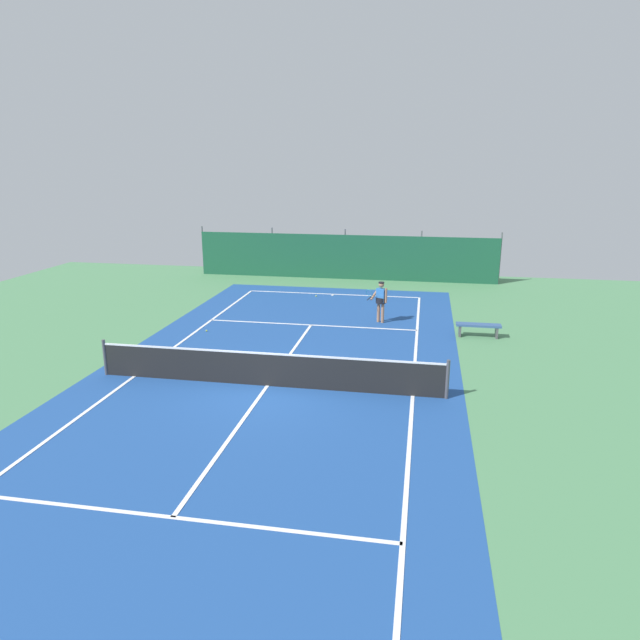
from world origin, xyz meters
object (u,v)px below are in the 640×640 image
object	(u,v)px
tennis_player	(381,299)
tennis_ball_midcourt	(316,296)
tennis_ball_near_player	(207,331)
tennis_net	(267,369)
parked_car	(404,259)
courtside_bench	(478,327)

from	to	relation	value
tennis_player	tennis_ball_midcourt	size ratio (longest dim) A/B	24.85
tennis_ball_near_player	tennis_net	bearing A→B (deg)	-52.48
tennis_player	tennis_ball_near_player	xyz separation A→B (m)	(-6.34, -2.47, -0.93)
tennis_net	tennis_ball_midcourt	distance (m)	11.30
tennis_ball_midcourt	parked_car	bearing A→B (deg)	60.24
tennis_player	courtside_bench	bearing A→B (deg)	-171.14
parked_car	courtside_bench	size ratio (longest dim) A/B	2.73
tennis_ball_midcourt	tennis_net	bearing A→B (deg)	-86.34
parked_car	tennis_ball_midcourt	bearing A→B (deg)	-113.66
tennis_net	courtside_bench	size ratio (longest dim) A/B	6.33
tennis_ball_midcourt	parked_car	distance (m)	7.77
tennis_ball_midcourt	courtside_bench	xyz separation A→B (m)	(7.03, -5.28, 0.34)
tennis_player	parked_car	distance (m)	10.68
tennis_player	courtside_bench	xyz separation A→B (m)	(3.68, -1.32, -0.59)
tennis_ball_midcourt	parked_car	xyz separation A→B (m)	(3.84, 6.71, 0.81)
tennis_player	parked_car	xyz separation A→B (m)	(0.49, 10.66, -0.12)
tennis_ball_near_player	courtside_bench	bearing A→B (deg)	6.54
tennis_player	courtside_bench	size ratio (longest dim) A/B	1.03
tennis_ball_near_player	tennis_ball_midcourt	distance (m)	7.09
courtside_bench	tennis_player	bearing A→B (deg)	160.22
tennis_net	tennis_ball_midcourt	xyz separation A→B (m)	(-0.72, 11.26, -0.48)
tennis_ball_midcourt	tennis_player	bearing A→B (deg)	-49.72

